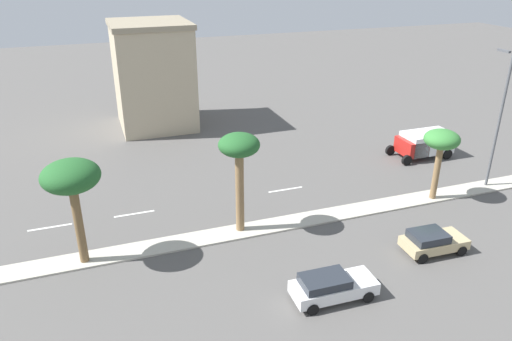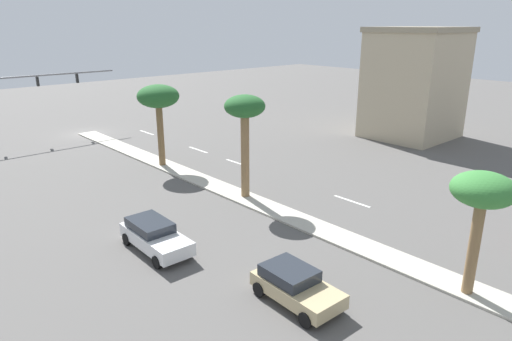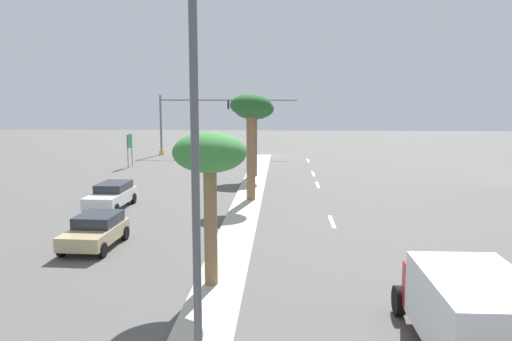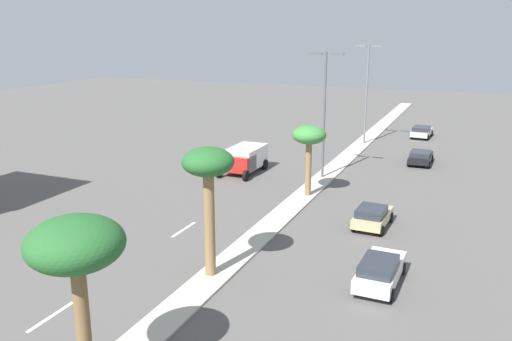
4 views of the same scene
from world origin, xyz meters
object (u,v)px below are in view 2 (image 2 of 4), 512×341
(palm_tree_near, at_px, (482,195))
(sedan_tan_trailing, at_px, (295,285))
(palm_tree_outboard, at_px, (245,114))
(sedan_white_rear, at_px, (155,236))
(commercial_building, at_px, (414,83))
(palm_tree_trailing, at_px, (158,99))

(palm_tree_near, bearing_deg, sedan_tan_trailing, -38.42)
(palm_tree_outboard, relative_size, sedan_tan_trailing, 1.69)
(sedan_white_rear, bearing_deg, commercial_building, -172.62)
(sedan_white_rear, bearing_deg, palm_tree_outboard, -163.52)
(palm_tree_trailing, bearing_deg, commercial_building, 161.35)
(sedan_white_rear, bearing_deg, sedan_tan_trailing, 103.72)
(palm_tree_outboard, bearing_deg, commercial_building, -175.88)
(sedan_white_rear, bearing_deg, palm_tree_near, 121.72)
(palm_tree_outboard, xyz_separation_m, sedan_tan_trailing, (6.27, 10.31, -4.86))
(palm_tree_near, relative_size, sedan_white_rear, 1.17)
(sedan_tan_trailing, height_order, sedan_white_rear, sedan_white_rear)
(commercial_building, bearing_deg, palm_tree_outboard, 4.12)
(palm_tree_near, xyz_separation_m, sedan_white_rear, (7.71, -12.48, -3.75))
(commercial_building, height_order, palm_tree_near, commercial_building)
(palm_tree_trailing, xyz_separation_m, sedan_tan_trailing, (5.92, 20.12, -4.70))
(commercial_building, relative_size, palm_tree_outboard, 1.60)
(palm_tree_trailing, height_order, palm_tree_near, palm_tree_trailing)
(sedan_tan_trailing, bearing_deg, palm_tree_trailing, -106.39)
(commercial_building, distance_m, palm_tree_outboard, 23.72)
(palm_tree_near, bearing_deg, palm_tree_trailing, -90.30)
(commercial_building, xyz_separation_m, palm_tree_outboard, (23.66, 1.70, 0.25))
(palm_tree_outboard, distance_m, sedan_white_rear, 9.81)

